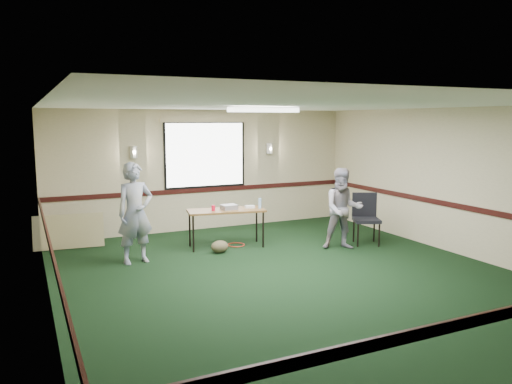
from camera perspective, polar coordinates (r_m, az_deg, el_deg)
name	(u,v)px	position (r m, az deg, el deg)	size (l,w,h in m)	color
ground	(291,278)	(8.02, 4.03, -9.74)	(8.00, 8.00, 0.00)	black
room_shell	(238,167)	(9.57, -2.11, 2.89)	(8.00, 8.02, 8.00)	tan
folding_table	(226,212)	(9.73, -3.43, -2.33)	(1.56, 0.84, 0.74)	brown
projector	(229,207)	(9.72, -3.10, -1.73)	(0.29, 0.24, 0.10)	gray
game_console	(250,207)	(9.90, -0.72, -1.69)	(0.18, 0.15, 0.05)	silver
red_cup	(213,208)	(9.61, -4.90, -1.83)	(0.07, 0.07, 0.11)	red
water_bottle	(260,203)	(9.80, 0.44, -1.31)	(0.06, 0.06, 0.21)	#89B1E0
duffel_bag	(220,247)	(9.42, -4.17, -6.25)	(0.33, 0.25, 0.23)	#474129
cable_coil	(236,245)	(9.98, -2.28, -6.05)	(0.34, 0.34, 0.02)	red
folded_table	(69,232)	(10.33, -20.61, -4.25)	(1.29, 0.06, 0.67)	tan
conference_chair	(366,214)	(10.27, 12.42, -2.50)	(0.66, 0.67, 1.01)	black
person_left	(135,213)	(8.85, -13.64, -2.36)	(0.64, 0.42, 1.76)	#40548E
person_right	(343,209)	(9.70, 9.91, -1.92)	(0.76, 0.59, 1.56)	#7387B3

